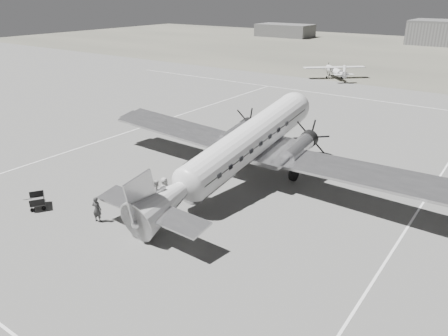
# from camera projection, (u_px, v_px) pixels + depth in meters

# --- Properties ---
(ground) EXTENTS (260.00, 260.00, 0.00)m
(ground) POSITION_uv_depth(u_px,v_px,m) (203.00, 212.00, 30.00)
(ground) COLOR slate
(ground) RESTS_ON ground
(taxi_line_near) EXTENTS (60.00, 0.15, 0.01)m
(taxi_line_near) POSITION_uv_depth(u_px,v_px,m) (10.00, 332.00, 19.42)
(taxi_line_near) COLOR white
(taxi_line_near) RESTS_ON ground
(taxi_line_right) EXTENTS (0.15, 80.00, 0.01)m
(taxi_line_right) POSITION_uv_depth(u_px,v_px,m) (379.00, 272.00, 23.55)
(taxi_line_right) COLOR white
(taxi_line_right) RESTS_ON ground
(taxi_line_left) EXTENTS (0.15, 60.00, 0.01)m
(taxi_line_left) POSITION_uv_depth(u_px,v_px,m) (129.00, 132.00, 47.21)
(taxi_line_left) COLOR white
(taxi_line_left) RESTS_ON ground
(taxi_line_horizon) EXTENTS (90.00, 0.15, 0.01)m
(taxi_line_horizon) POSITION_uv_depth(u_px,v_px,m) (381.00, 101.00, 60.21)
(taxi_line_horizon) COLOR white
(taxi_line_horizon) RESTS_ON ground
(shed_secondary) EXTENTS (18.00, 10.00, 4.00)m
(shed_secondary) POSITION_uv_depth(u_px,v_px,m) (285.00, 30.00, 145.64)
(shed_secondary) COLOR #545454
(shed_secondary) RESTS_ON ground
(dc3_airliner) EXTENTS (31.90, 22.84, 5.91)m
(dc3_airliner) POSITION_uv_depth(u_px,v_px,m) (239.00, 151.00, 32.87)
(dc3_airliner) COLOR silver
(dc3_airliner) RESTS_ON ground
(light_plane_left) EXTENTS (13.99, 13.84, 2.26)m
(light_plane_left) POSITION_uv_depth(u_px,v_px,m) (335.00, 72.00, 75.52)
(light_plane_left) COLOR silver
(light_plane_left) RESTS_ON ground
(baggage_cart_near) EXTENTS (1.76, 1.55, 0.83)m
(baggage_cart_near) POSITION_uv_depth(u_px,v_px,m) (142.00, 205.00, 30.09)
(baggage_cart_near) COLOR #545454
(baggage_cart_near) RESTS_ON ground
(baggage_cart_far) EXTENTS (2.00, 1.85, 0.93)m
(baggage_cart_far) POSITION_uv_depth(u_px,v_px,m) (37.00, 201.00, 30.52)
(baggage_cart_far) COLOR #545454
(baggage_cart_far) RESTS_ON ground
(ground_crew) EXTENTS (0.75, 0.61, 1.77)m
(ground_crew) POSITION_uv_depth(u_px,v_px,m) (97.00, 209.00, 28.48)
(ground_crew) COLOR #2F2F2F
(ground_crew) RESTS_ON ground
(ramp_agent) EXTENTS (0.87, 1.02, 1.84)m
(ramp_agent) POSITION_uv_depth(u_px,v_px,m) (157.00, 192.00, 30.86)
(ramp_agent) COLOR #BCBCBA
(ramp_agent) RESTS_ON ground
(passenger) EXTENTS (0.81, 1.00, 1.77)m
(passenger) POSITION_uv_depth(u_px,v_px,m) (165.00, 189.00, 31.41)
(passenger) COLOR #AAAAA8
(passenger) RESTS_ON ground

